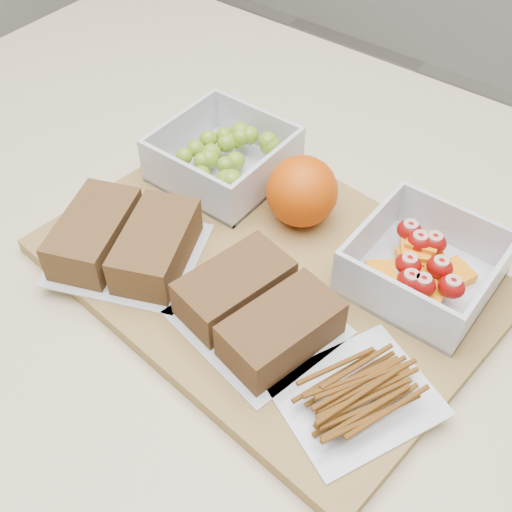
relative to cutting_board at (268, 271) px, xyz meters
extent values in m
cube|color=beige|center=(-0.01, -0.02, -0.46)|extent=(1.20, 0.90, 0.90)
cube|color=olive|center=(0.00, 0.00, 0.00)|extent=(0.45, 0.34, 0.02)
cube|color=silver|center=(-0.12, 0.08, 0.01)|extent=(0.13, 0.13, 0.00)
cube|color=silver|center=(-0.12, 0.14, 0.04)|extent=(0.13, 0.00, 0.05)
cube|color=silver|center=(-0.12, 0.02, 0.04)|extent=(0.13, 0.00, 0.05)
cube|color=silver|center=(-0.06, 0.08, 0.04)|extent=(0.00, 0.12, 0.05)
cube|color=silver|center=(-0.19, 0.08, 0.04)|extent=(0.00, 0.12, 0.05)
sphere|color=olive|center=(-0.14, 0.08, 0.03)|extent=(0.02, 0.02, 0.02)
sphere|color=olive|center=(-0.15, 0.07, 0.04)|extent=(0.02, 0.02, 0.02)
sphere|color=olive|center=(-0.12, 0.11, 0.04)|extent=(0.02, 0.02, 0.02)
sphere|color=olive|center=(-0.11, 0.09, 0.03)|extent=(0.02, 0.02, 0.02)
sphere|color=olive|center=(-0.15, 0.09, 0.04)|extent=(0.02, 0.02, 0.02)
sphere|color=olive|center=(-0.13, 0.07, 0.03)|extent=(0.02, 0.02, 0.02)
sphere|color=olive|center=(-0.14, 0.11, 0.04)|extent=(0.02, 0.02, 0.02)
sphere|color=olive|center=(-0.08, 0.05, 0.04)|extent=(0.02, 0.02, 0.02)
sphere|color=olive|center=(-0.09, 0.12, 0.04)|extent=(0.02, 0.02, 0.02)
sphere|color=olive|center=(-0.13, 0.12, 0.04)|extent=(0.02, 0.02, 0.02)
sphere|color=olive|center=(-0.15, 0.05, 0.04)|extent=(0.02, 0.02, 0.02)
sphere|color=olive|center=(-0.09, 0.12, 0.04)|extent=(0.02, 0.02, 0.02)
sphere|color=olive|center=(-0.12, 0.04, 0.03)|extent=(0.02, 0.02, 0.02)
sphere|color=olive|center=(-0.13, 0.11, 0.04)|extent=(0.02, 0.02, 0.02)
sphere|color=olive|center=(-0.13, 0.10, 0.04)|extent=(0.02, 0.02, 0.02)
sphere|color=olive|center=(-0.12, 0.12, 0.04)|extent=(0.02, 0.02, 0.02)
sphere|color=olive|center=(-0.09, 0.04, 0.04)|extent=(0.02, 0.02, 0.02)
sphere|color=olive|center=(-0.08, 0.05, 0.03)|extent=(0.02, 0.02, 0.02)
sphere|color=olive|center=(-0.13, 0.11, 0.04)|extent=(0.02, 0.02, 0.02)
sphere|color=olive|center=(-0.14, 0.06, 0.03)|extent=(0.02, 0.02, 0.02)
sphere|color=olive|center=(-0.13, 0.12, 0.03)|extent=(0.02, 0.02, 0.02)
sphere|color=olive|center=(-0.11, 0.06, 0.04)|extent=(0.02, 0.02, 0.02)
sphere|color=olive|center=(-0.13, 0.07, 0.03)|extent=(0.02, 0.02, 0.02)
cube|color=silver|center=(0.13, 0.07, 0.01)|extent=(0.13, 0.13, 0.00)
cube|color=silver|center=(0.13, 0.13, 0.03)|extent=(0.13, 0.00, 0.05)
cube|color=silver|center=(0.13, 0.01, 0.03)|extent=(0.13, 0.00, 0.05)
cube|color=silver|center=(0.19, 0.07, 0.03)|extent=(0.00, 0.12, 0.05)
cube|color=silver|center=(0.07, 0.07, 0.03)|extent=(0.00, 0.12, 0.05)
cube|color=orange|center=(0.13, 0.05, 0.02)|extent=(0.04, 0.04, 0.01)
cube|color=orange|center=(0.12, 0.09, 0.03)|extent=(0.05, 0.05, 0.01)
cube|color=orange|center=(0.14, 0.08, 0.02)|extent=(0.04, 0.05, 0.01)
cube|color=orange|center=(0.15, 0.09, 0.02)|extent=(0.04, 0.05, 0.01)
cube|color=orange|center=(0.11, 0.08, 0.03)|extent=(0.04, 0.04, 0.01)
cube|color=orange|center=(0.12, 0.09, 0.04)|extent=(0.04, 0.03, 0.01)
cube|color=orange|center=(0.10, 0.04, 0.03)|extent=(0.04, 0.04, 0.01)
cube|color=orange|center=(0.14, 0.05, 0.03)|extent=(0.04, 0.04, 0.01)
cube|color=orange|center=(0.12, 0.08, 0.02)|extent=(0.04, 0.04, 0.01)
ellipsoid|color=#8F0C07|center=(0.14, 0.07, 0.04)|extent=(0.03, 0.02, 0.02)
ellipsoid|color=#8F0C07|center=(0.14, 0.04, 0.04)|extent=(0.03, 0.02, 0.02)
ellipsoid|color=#8F0C07|center=(0.10, 0.10, 0.04)|extent=(0.03, 0.02, 0.02)
ellipsoid|color=#8F0C07|center=(0.16, 0.06, 0.04)|extent=(0.03, 0.02, 0.02)
ellipsoid|color=#8F0C07|center=(0.11, 0.09, 0.04)|extent=(0.03, 0.02, 0.02)
ellipsoid|color=#8F0C07|center=(0.13, 0.04, 0.04)|extent=(0.03, 0.02, 0.02)
ellipsoid|color=#8F0C07|center=(0.12, 0.06, 0.04)|extent=(0.03, 0.02, 0.02)
ellipsoid|color=#8F0C07|center=(0.12, 0.10, 0.04)|extent=(0.03, 0.02, 0.02)
sphere|color=#CF4904|center=(-0.01, 0.07, 0.04)|extent=(0.07, 0.07, 0.07)
cube|color=silver|center=(-0.12, -0.07, 0.01)|extent=(0.18, 0.17, 0.00)
cube|color=brown|center=(-0.15, -0.09, 0.03)|extent=(0.09, 0.12, 0.04)
cube|color=brown|center=(-0.09, -0.06, 0.03)|extent=(0.09, 0.12, 0.04)
cube|color=silver|center=(0.03, -0.06, 0.01)|extent=(0.16, 0.14, 0.00)
cube|color=brown|center=(0.00, -0.06, 0.03)|extent=(0.08, 0.11, 0.04)
cube|color=brown|center=(0.07, -0.07, 0.03)|extent=(0.08, 0.11, 0.04)
cube|color=silver|center=(0.15, -0.07, 0.01)|extent=(0.14, 0.16, 0.00)
camera|label=1|loc=(0.25, -0.34, 0.47)|focal=45.00mm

